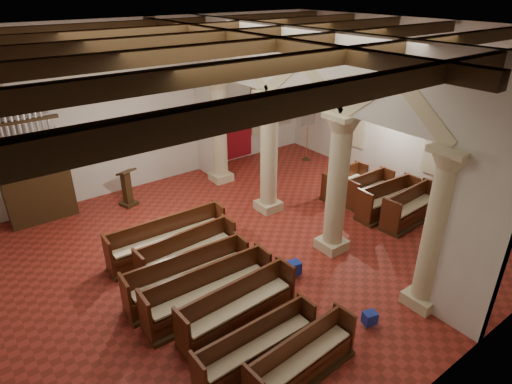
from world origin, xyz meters
The scene contains 29 objects.
floor centered at (0.00, 0.00, 0.00)m, with size 14.00×14.00×0.00m, color maroon.
ceiling centered at (0.00, 0.00, 6.00)m, with size 14.00×14.00×0.00m, color black.
wall_back centered at (0.00, 6.00, 3.00)m, with size 14.00×0.02×6.00m, color beige.
wall_front centered at (0.00, -6.00, 3.00)m, with size 14.00×0.02×6.00m, color beige.
wall_right centered at (7.00, 0.00, 3.00)m, with size 0.02×12.00×6.00m, color beige.
ceiling_beams centered at (0.00, 0.00, 5.82)m, with size 13.80×11.80×0.30m, color #301F0F, non-canonical shape.
arcade centered at (1.80, 0.00, 3.56)m, with size 0.90×11.90×6.00m.
window_right_a centered at (6.98, -1.50, 2.20)m, with size 0.03×1.00×2.20m, color #327156.
window_right_b centered at (6.98, 2.50, 2.20)m, with size 0.03×1.00×2.20m, color #327156.
window_back centered at (5.00, 5.98, 2.20)m, with size 1.00×0.03×2.20m, color #327156.
pipe_organ centered at (-4.50, 5.50, 1.37)m, with size 2.10×0.85×4.40m.
lectern centered at (-1.91, 4.67, 0.58)m, with size 0.67×0.70×1.40m.
dossal_curtain centered at (3.50, 5.92, 1.17)m, with size 1.80×0.07×2.17m.
processional_banner centered at (5.97, 4.07, 0.84)m, with size 0.62×0.79×2.75m.
hymnal_box_a centered at (0.17, -4.24, 0.25)m, with size 0.29×0.24×0.29m, color #153197.
hymnal_box_b centered at (0.01, -1.83, 0.28)m, with size 0.36×0.29×0.36m, color navy.
hymnal_box_c centered at (-1.24, -1.16, 0.24)m, with size 0.28×0.23×0.28m, color navy.
tube_heater_b centered at (-3.11, -2.88, 0.16)m, with size 0.09×0.09×0.93m, color silver.
nave_pew_0 centered at (-1.99, -4.35, 0.33)m, with size 2.56×0.81×1.01m.
nave_pew_1 centered at (-2.49, -3.55, 0.32)m, with size 2.75×0.67×0.98m.
nave_pew_2 centered at (-2.18, -2.44, 0.37)m, with size 2.93×0.86×1.12m.
nave_pew_3 centered at (-2.43, -1.62, 0.38)m, with size 3.21×0.86×1.15m.
nave_pew_4 centered at (-2.53, -0.81, 0.37)m, with size 3.21×0.89×1.13m.
nave_pew_5 centered at (-2.05, 0.11, 0.37)m, with size 2.82×0.86×1.11m.
nave_pew_6 centered at (-2.15, 1.07, 0.37)m, with size 3.45×0.87×1.14m.
aisle_pew_0 centered at (4.92, -1.93, 0.39)m, with size 2.37×0.89×1.15m.
aisle_pew_1 centered at (4.77, -1.16, 0.39)m, with size 2.36×0.90×1.15m.
aisle_pew_2 centered at (4.92, -0.25, 0.37)m, with size 1.90×0.74×1.09m.
aisle_pew_3 centered at (4.68, 0.67, 0.35)m, with size 1.93×0.80×1.05m.
Camera 1 is at (-6.30, -8.60, 7.06)m, focal length 30.00 mm.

